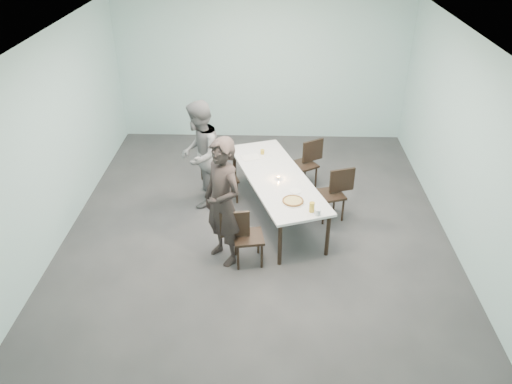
{
  "coord_description": "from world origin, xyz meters",
  "views": [
    {
      "loc": [
        0.19,
        -6.64,
        4.64
      ],
      "look_at": [
        0.0,
        -0.6,
        1.0
      ],
      "focal_mm": 35.0,
      "sensor_mm": 36.0,
      "label": 1
    }
  ],
  "objects_px": {
    "chair_near_right": "(335,190)",
    "beer_glass": "(312,207)",
    "side_plate": "(295,191)",
    "tealight": "(278,178)",
    "diner_near": "(223,203)",
    "pizza": "(293,201)",
    "chair_far_right": "(307,160)",
    "water_tumbler": "(318,212)",
    "amber_tumbler": "(262,152)",
    "chair_near_left": "(243,234)",
    "chair_far_left": "(220,175)",
    "table": "(276,179)",
    "diner_far": "(200,155)"
  },
  "relations": [
    {
      "from": "chair_far_left",
      "to": "side_plate",
      "type": "bearing_deg",
      "value": -54.65
    },
    {
      "from": "side_plate",
      "to": "tealight",
      "type": "height_order",
      "value": "tealight"
    },
    {
      "from": "chair_near_left",
      "to": "chair_far_right",
      "type": "height_order",
      "value": "same"
    },
    {
      "from": "tealight",
      "to": "diner_near",
      "type": "bearing_deg",
      "value": -126.5
    },
    {
      "from": "side_plate",
      "to": "tealight",
      "type": "distance_m",
      "value": 0.45
    },
    {
      "from": "diner_far",
      "to": "tealight",
      "type": "xyz_separation_m",
      "value": [
        1.3,
        -0.49,
        -0.14
      ]
    },
    {
      "from": "chair_far_right",
      "to": "pizza",
      "type": "relative_size",
      "value": 2.56
    },
    {
      "from": "chair_near_right",
      "to": "beer_glass",
      "type": "bearing_deg",
      "value": 47.94
    },
    {
      "from": "chair_near_left",
      "to": "amber_tumbler",
      "type": "xyz_separation_m",
      "value": [
        0.24,
        2.01,
        0.29
      ]
    },
    {
      "from": "diner_far",
      "to": "pizza",
      "type": "xyz_separation_m",
      "value": [
        1.51,
        -1.16,
        -0.15
      ]
    },
    {
      "from": "chair_far_right",
      "to": "water_tumbler",
      "type": "bearing_deg",
      "value": 58.66
    },
    {
      "from": "chair_near_right",
      "to": "side_plate",
      "type": "relative_size",
      "value": 4.83
    },
    {
      "from": "chair_near_left",
      "to": "chair_far_left",
      "type": "bearing_deg",
      "value": 96.04
    },
    {
      "from": "chair_far_right",
      "to": "amber_tumbler",
      "type": "xyz_separation_m",
      "value": [
        -0.81,
        -0.27,
        0.29
      ]
    },
    {
      "from": "chair_far_left",
      "to": "water_tumbler",
      "type": "relative_size",
      "value": 9.67
    },
    {
      "from": "beer_glass",
      "to": "diner_near",
      "type": "bearing_deg",
      "value": -173.91
    },
    {
      "from": "chair_near_right",
      "to": "tealight",
      "type": "height_order",
      "value": "chair_near_right"
    },
    {
      "from": "beer_glass",
      "to": "tealight",
      "type": "relative_size",
      "value": 2.68
    },
    {
      "from": "diner_far",
      "to": "side_plate",
      "type": "distance_m",
      "value": 1.78
    },
    {
      "from": "diner_near",
      "to": "side_plate",
      "type": "distance_m",
      "value": 1.26
    },
    {
      "from": "chair_near_right",
      "to": "pizza",
      "type": "height_order",
      "value": "chair_near_right"
    },
    {
      "from": "chair_far_left",
      "to": "tealight",
      "type": "distance_m",
      "value": 1.16
    },
    {
      "from": "chair_far_left",
      "to": "side_plate",
      "type": "xyz_separation_m",
      "value": [
        1.24,
        -0.91,
        0.25
      ]
    },
    {
      "from": "diner_near",
      "to": "chair_near_left",
      "type": "bearing_deg",
      "value": 31.65
    },
    {
      "from": "chair_far_left",
      "to": "table",
      "type": "bearing_deg",
      "value": -43.6
    },
    {
      "from": "table",
      "to": "side_plate",
      "type": "xyz_separation_m",
      "value": [
        0.29,
        -0.46,
        0.06
      ]
    },
    {
      "from": "chair_near_left",
      "to": "diner_far",
      "type": "xyz_separation_m",
      "value": [
        -0.79,
        1.63,
        0.41
      ]
    },
    {
      "from": "pizza",
      "to": "table",
      "type": "bearing_deg",
      "value": 107.13
    },
    {
      "from": "beer_glass",
      "to": "tealight",
      "type": "xyz_separation_m",
      "value": [
        -0.47,
        0.92,
        -0.05
      ]
    },
    {
      "from": "table",
      "to": "amber_tumbler",
      "type": "bearing_deg",
      "value": 107.15
    },
    {
      "from": "chair_near_right",
      "to": "amber_tumbler",
      "type": "relative_size",
      "value": 10.88
    },
    {
      "from": "table",
      "to": "pizza",
      "type": "xyz_separation_m",
      "value": [
        0.24,
        -0.77,
        0.08
      ]
    },
    {
      "from": "pizza",
      "to": "chair_far_right",
      "type": "bearing_deg",
      "value": 79.72
    },
    {
      "from": "diner_far",
      "to": "amber_tumbler",
      "type": "bearing_deg",
      "value": 115.49
    },
    {
      "from": "chair_near_left",
      "to": "side_plate",
      "type": "bearing_deg",
      "value": 35.35
    },
    {
      "from": "chair_near_left",
      "to": "chair_far_right",
      "type": "relative_size",
      "value": 1.0
    },
    {
      "from": "diner_far",
      "to": "water_tumbler",
      "type": "height_order",
      "value": "diner_far"
    },
    {
      "from": "beer_glass",
      "to": "chair_far_left",
      "type": "bearing_deg",
      "value": 134.74
    },
    {
      "from": "chair_near_right",
      "to": "side_plate",
      "type": "xyz_separation_m",
      "value": [
        -0.67,
        -0.47,
        0.25
      ]
    },
    {
      "from": "side_plate",
      "to": "water_tumbler",
      "type": "xyz_separation_m",
      "value": [
        0.29,
        -0.64,
        0.04
      ]
    },
    {
      "from": "chair_far_right",
      "to": "amber_tumbler",
      "type": "distance_m",
      "value": 0.9
    },
    {
      "from": "side_plate",
      "to": "chair_far_right",
      "type": "bearing_deg",
      "value": 79.47
    },
    {
      "from": "diner_near",
      "to": "pizza",
      "type": "relative_size",
      "value": 5.65
    },
    {
      "from": "diner_near",
      "to": "side_plate",
      "type": "bearing_deg",
      "value": 81.92
    },
    {
      "from": "beer_glass",
      "to": "table",
      "type": "bearing_deg",
      "value": 115.94
    },
    {
      "from": "chair_near_right",
      "to": "water_tumbler",
      "type": "xyz_separation_m",
      "value": [
        -0.38,
        -1.11,
        0.29
      ]
    },
    {
      "from": "diner_near",
      "to": "side_plate",
      "type": "relative_size",
      "value": 10.68
    },
    {
      "from": "chair_far_right",
      "to": "diner_far",
      "type": "distance_m",
      "value": 1.99
    },
    {
      "from": "side_plate",
      "to": "amber_tumbler",
      "type": "distance_m",
      "value": 1.35
    },
    {
      "from": "diner_near",
      "to": "tealight",
      "type": "height_order",
      "value": "diner_near"
    }
  ]
}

